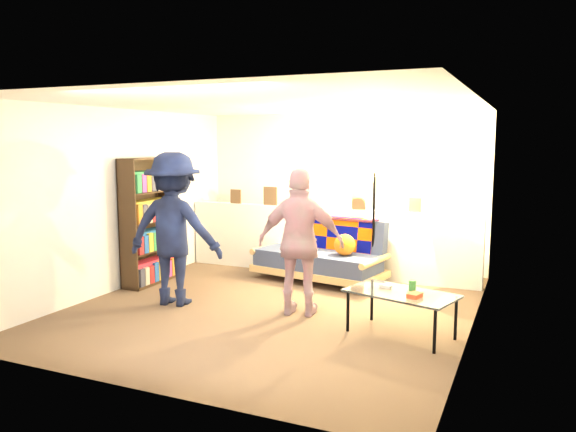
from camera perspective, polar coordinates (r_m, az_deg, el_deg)
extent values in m
plane|color=brown|center=(6.83, -1.36, -9.18)|extent=(5.00, 5.00, 0.00)
cube|color=silver|center=(8.90, 5.44, 2.61)|extent=(4.50, 0.10, 2.40)
cube|color=silver|center=(7.80, -16.55, 1.62)|extent=(0.10, 5.00, 2.40)
cube|color=silver|center=(6.00, 18.48, -0.19)|extent=(0.10, 5.00, 2.40)
cube|color=white|center=(6.55, -1.43, 11.35)|extent=(4.50, 5.00, 0.10)
cube|color=silver|center=(8.34, 3.87, -2.57)|extent=(4.45, 0.15, 1.00)
cube|color=brown|center=(8.85, -5.32, 1.99)|extent=(0.18, 0.02, 0.22)
cube|color=brown|center=(8.57, -1.81, 2.04)|extent=(0.22, 0.02, 0.28)
cube|color=white|center=(8.29, 2.56, 2.44)|extent=(0.45, 0.02, 0.45)
cube|color=brown|center=(8.08, 7.20, 1.57)|extent=(0.20, 0.02, 0.26)
cube|color=brown|center=(7.89, 12.77, 1.08)|extent=(0.16, 0.02, 0.20)
cube|color=tan|center=(8.02, 3.13, -5.57)|extent=(1.96, 1.14, 0.10)
cube|color=#354160|center=(7.94, 2.96, -4.48)|extent=(1.84, 0.98, 0.23)
cube|color=#354160|center=(8.19, 4.28, -2.03)|extent=(1.76, 0.54, 0.55)
cylinder|color=tan|center=(8.43, -1.98, -3.21)|extent=(0.23, 0.83, 0.09)
cylinder|color=tan|center=(7.56, 8.86, -4.57)|extent=(0.23, 0.83, 0.09)
cube|color=#050A73|center=(8.13, 4.01, -2.11)|extent=(1.41, 0.35, 0.50)
cube|color=#050A73|center=(8.19, 4.47, -0.11)|extent=(1.43, 0.49, 0.03)
sphere|color=orange|center=(7.68, 5.78, -2.93)|extent=(0.29, 0.29, 0.29)
cube|color=#301E10|center=(8.06, -14.82, -0.48)|extent=(0.02, 0.87, 1.75)
cube|color=#301E10|center=(7.65, -16.00, -0.95)|extent=(0.29, 0.02, 1.75)
cube|color=#301E10|center=(8.32, -12.26, -0.15)|extent=(0.29, 0.02, 1.75)
cube|color=#301E10|center=(7.91, -14.26, 5.67)|extent=(0.29, 0.87, 0.02)
cube|color=#301E10|center=(8.14, -13.86, -6.49)|extent=(0.29, 0.87, 0.04)
cube|color=#301E10|center=(8.05, -13.96, -3.41)|extent=(0.29, 0.83, 0.02)
cube|color=#301E10|center=(7.98, -14.05, -0.53)|extent=(0.29, 0.83, 0.02)
cube|color=#301E10|center=(7.94, -14.15, 2.38)|extent=(0.29, 0.83, 0.02)
cube|color=red|center=(8.09, -13.79, -5.31)|extent=(0.21, 0.81, 0.29)
cube|color=#24639F|center=(8.01, -13.88, -2.33)|extent=(0.21, 0.81, 0.27)
cube|color=gold|center=(7.95, -13.98, 0.57)|extent=(0.21, 0.81, 0.29)
cube|color=#328C4B|center=(7.91, -14.07, 3.50)|extent=(0.21, 0.81, 0.27)
cylinder|color=black|center=(5.96, 6.11, -9.58)|extent=(0.04, 0.04, 0.43)
cylinder|color=black|center=(5.51, 14.69, -11.25)|extent=(0.04, 0.04, 0.43)
cylinder|color=black|center=(6.35, 8.52, -8.55)|extent=(0.04, 0.04, 0.43)
cylinder|color=black|center=(5.92, 16.68, -9.98)|extent=(0.04, 0.04, 0.43)
cube|color=silver|center=(5.85, 11.43, -7.70)|extent=(1.20, 0.87, 0.02)
cube|color=silver|center=(5.99, 9.86, -7.04)|extent=(0.14, 0.09, 0.03)
cube|color=#F04F2A|center=(5.69, 12.76, -7.87)|extent=(0.15, 0.18, 0.04)
cylinder|color=#3A8C3D|center=(5.93, 12.51, -6.90)|extent=(0.09, 0.09, 0.11)
cylinder|color=black|center=(7.93, 8.56, -6.78)|extent=(0.22, 0.22, 0.03)
cylinder|color=black|center=(7.77, 8.68, -1.31)|extent=(0.03, 0.03, 1.56)
sphere|color=#FFC672|center=(7.77, 8.08, 3.46)|extent=(0.13, 0.13, 0.13)
sphere|color=#FFC672|center=(7.64, 9.66, 3.83)|extent=(0.13, 0.13, 0.13)
sphere|color=#FFC672|center=(7.79, 9.14, 4.46)|extent=(0.13, 0.13, 0.13)
imported|color=black|center=(6.89, -11.49, -1.31)|extent=(1.28, 0.85, 1.84)
imported|color=pink|center=(6.33, 1.31, -2.71)|extent=(1.04, 0.56, 1.68)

